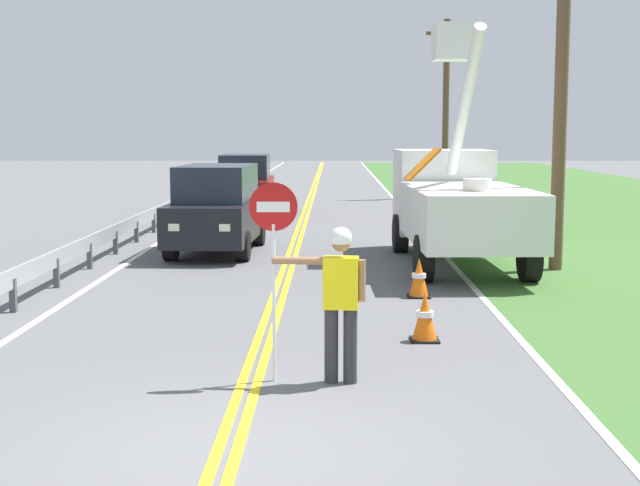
# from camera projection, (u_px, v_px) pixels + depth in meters

# --- Properties ---
(ground_plane) EXTENTS (160.00, 160.00, 0.00)m
(ground_plane) POSITION_uv_depth(u_px,v_px,m) (227.00, 451.00, 8.19)
(ground_plane) COLOR #5B5B5E
(centerline_yellow_left) EXTENTS (0.11, 110.00, 0.01)m
(centerline_yellow_left) POSITION_uv_depth(u_px,v_px,m) (299.00, 224.00, 28.04)
(centerline_yellow_left) COLOR yellow
(centerline_yellow_left) RESTS_ON ground
(centerline_yellow_right) EXTENTS (0.11, 110.00, 0.01)m
(centerline_yellow_right) POSITION_uv_depth(u_px,v_px,m) (305.00, 224.00, 28.03)
(centerline_yellow_right) COLOR yellow
(centerline_yellow_right) RESTS_ON ground
(edge_line_right) EXTENTS (0.12, 110.00, 0.01)m
(edge_line_right) POSITION_uv_depth(u_px,v_px,m) (417.00, 224.00, 27.98)
(edge_line_right) COLOR silver
(edge_line_right) RESTS_ON ground
(edge_line_left) EXTENTS (0.12, 110.00, 0.01)m
(edge_line_left) POSITION_uv_depth(u_px,v_px,m) (188.00, 224.00, 28.09)
(edge_line_left) COLOR silver
(edge_line_left) RESTS_ON ground
(flagger_worker) EXTENTS (1.09, 0.27, 1.83)m
(flagger_worker) POSITION_uv_depth(u_px,v_px,m) (340.00, 294.00, 10.30)
(flagger_worker) COLOR #2D2D33
(flagger_worker) RESTS_ON ground
(stop_sign_paddle) EXTENTS (0.56, 0.04, 2.33)m
(stop_sign_paddle) POSITION_uv_depth(u_px,v_px,m) (274.00, 236.00, 10.29)
(stop_sign_paddle) COLOR silver
(stop_sign_paddle) RESTS_ON ground
(utility_bucket_truck) EXTENTS (2.67, 6.87, 5.28)m
(utility_bucket_truck) POSITION_uv_depth(u_px,v_px,m) (456.00, 199.00, 19.74)
(utility_bucket_truck) COLOR white
(utility_bucket_truck) RESTS_ON ground
(oncoming_suv_nearest) EXTENTS (2.06, 4.67, 2.10)m
(oncoming_suv_nearest) POSITION_uv_depth(u_px,v_px,m) (217.00, 209.00, 21.45)
(oncoming_suv_nearest) COLOR black
(oncoming_suv_nearest) RESTS_ON ground
(oncoming_suv_second) EXTENTS (2.03, 4.66, 2.10)m
(oncoming_suv_second) POSITION_uv_depth(u_px,v_px,m) (246.00, 184.00, 31.27)
(oncoming_suv_second) COLOR maroon
(oncoming_suv_second) RESTS_ON ground
(utility_pole_near) EXTENTS (1.80, 0.28, 7.90)m
(utility_pole_near) POSITION_uv_depth(u_px,v_px,m) (562.00, 71.00, 18.40)
(utility_pole_near) COLOR brown
(utility_pole_near) RESTS_ON ground
(utility_pole_mid) EXTENTS (1.80, 0.28, 7.68)m
(utility_pole_mid) POSITION_uv_depth(u_px,v_px,m) (446.00, 105.00, 38.80)
(utility_pole_mid) COLOR brown
(utility_pole_mid) RESTS_ON ground
(traffic_cone_lead) EXTENTS (0.40, 0.40, 0.70)m
(traffic_cone_lead) POSITION_uv_depth(u_px,v_px,m) (425.00, 317.00, 12.45)
(traffic_cone_lead) COLOR orange
(traffic_cone_lead) RESTS_ON ground
(traffic_cone_mid) EXTENTS (0.40, 0.40, 0.70)m
(traffic_cone_mid) POSITION_uv_depth(u_px,v_px,m) (419.00, 278.00, 15.74)
(traffic_cone_mid) COLOR orange
(traffic_cone_mid) RESTS_ON ground
(guardrail_left_shoulder) EXTENTS (0.10, 32.00, 0.71)m
(guardrail_left_shoulder) POSITION_uv_depth(u_px,v_px,m) (126.00, 227.00, 22.34)
(guardrail_left_shoulder) COLOR #9EA0A3
(guardrail_left_shoulder) RESTS_ON ground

